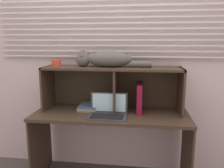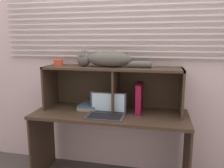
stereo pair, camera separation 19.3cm
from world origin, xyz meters
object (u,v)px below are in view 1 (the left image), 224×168
book_stack (89,107)px  small_basket (56,63)px  laptop (108,111)px  cat (106,59)px  binder_upright (139,97)px

book_stack → small_basket: size_ratio=2.65×
book_stack → laptop: bearing=-39.7°
cat → binder_upright: size_ratio=2.63×
small_basket → cat: bearing=0.0°
cat → laptop: cat is taller
book_stack → small_basket: 0.56m
small_basket → binder_upright: bearing=0.0°
laptop → cat: bearing=103.8°
cat → binder_upright: bearing=-0.0°
laptop → book_stack: size_ratio=1.38×
small_basket → laptop: bearing=-18.5°
laptop → binder_upright: size_ratio=1.25×
laptop → binder_upright: (0.29, 0.19, 0.10)m
binder_upright → book_stack: binder_upright is taller
binder_upright → book_stack: size_ratio=1.10×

